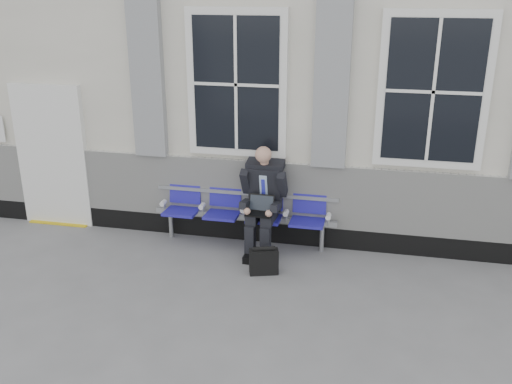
# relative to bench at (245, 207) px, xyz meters

# --- Properties ---
(ground) EXTENTS (70.00, 70.00, 0.00)m
(ground) POSITION_rel_bench_xyz_m (2.03, -1.32, -0.55)
(ground) COLOR slate
(ground) RESTS_ON ground
(station_building) EXTENTS (14.40, 4.40, 4.49)m
(station_building) POSITION_rel_bench_xyz_m (2.01, 2.15, 1.67)
(station_building) COLOR silver
(station_building) RESTS_ON ground
(bench) EXTENTS (2.60, 0.47, 0.91)m
(bench) POSITION_rel_bench_xyz_m (0.00, 0.00, 0.00)
(bench) COLOR #9EA0A3
(bench) RESTS_ON ground
(businessman) EXTENTS (0.62, 0.83, 1.49)m
(businessman) POSITION_rel_bench_xyz_m (0.30, -0.14, 0.25)
(businessman) COLOR black
(businessman) RESTS_ON ground
(briefcase) EXTENTS (0.40, 0.26, 0.38)m
(briefcase) POSITION_rel_bench_xyz_m (0.44, -0.82, -0.38)
(briefcase) COLOR black
(briefcase) RESTS_ON ground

